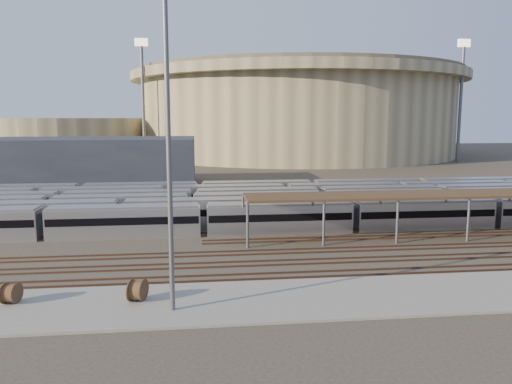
{
  "coord_description": "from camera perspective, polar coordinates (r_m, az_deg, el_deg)",
  "views": [
    {
      "loc": [
        -13.33,
        -52.02,
        14.29
      ],
      "look_at": [
        -5.81,
        12.0,
        4.6
      ],
      "focal_mm": 35.0,
      "sensor_mm": 36.0,
      "label": 1
    }
  ],
  "objects": [
    {
      "name": "ground",
      "position": [
        55.57,
        7.46,
        -6.43
      ],
      "size": [
        420.0,
        420.0,
        0.0
      ],
      "primitive_type": "plane",
      "color": "#383026",
      "rests_on": "ground"
    },
    {
      "name": "apron",
      "position": [
        40.51,
        5.73,
        -12.0
      ],
      "size": [
        50.0,
        9.0,
        0.2
      ],
      "primitive_type": "cube",
      "color": "gray",
      "rests_on": "ground"
    },
    {
      "name": "subway_trains",
      "position": [
        73.42,
        6.13,
        -1.29
      ],
      "size": [
        122.48,
        23.9,
        3.6
      ],
      "color": "#BCBDC1",
      "rests_on": "ground"
    },
    {
      "name": "inspection_shed",
      "position": [
        66.88,
        25.27,
        -0.27
      ],
      "size": [
        60.3,
        6.0,
        5.3
      ],
      "color": "#5A5A5F",
      "rests_on": "ground"
    },
    {
      "name": "empty_tracks",
      "position": [
        50.9,
        8.84,
        -7.76
      ],
      "size": [
        170.0,
        9.62,
        0.18
      ],
      "color": "#4C3323",
      "rests_on": "ground"
    },
    {
      "name": "stadium",
      "position": [
        195.82,
        4.64,
        9.16
      ],
      "size": [
        124.0,
        124.0,
        32.5
      ],
      "color": "tan",
      "rests_on": "ground"
    },
    {
      "name": "secondary_arena",
      "position": [
        188.05,
        -21.18,
        5.76
      ],
      "size": [
        56.0,
        56.0,
        14.0
      ],
      "primitive_type": "cylinder",
      "color": "tan",
      "rests_on": "ground"
    },
    {
      "name": "service_building",
      "position": [
        109.59,
        -18.11,
        3.26
      ],
      "size": [
        42.0,
        20.0,
        10.0
      ],
      "primitive_type": "cube",
      "color": "#1E232D",
      "rests_on": "ground"
    },
    {
      "name": "floodlight_0",
      "position": [
        163.0,
        -12.79,
        10.58
      ],
      "size": [
        4.0,
        1.0,
        38.4
      ],
      "color": "#5A5A5F",
      "rests_on": "ground"
    },
    {
      "name": "floodlight_2",
      "position": [
        173.48,
        22.37,
        10.02
      ],
      "size": [
        4.0,
        1.0,
        38.4
      ],
      "color": "#5A5A5F",
      "rests_on": "ground"
    },
    {
      "name": "floodlight_3",
      "position": [
        212.14,
        -5.9,
        10.22
      ],
      "size": [
        4.0,
        1.0,
        38.4
      ],
      "color": "#5A5A5F",
      "rests_on": "ground"
    },
    {
      "name": "cable_reel_west",
      "position": [
        40.32,
        -13.39,
        -10.85
      ],
      "size": [
        1.47,
        1.93,
        1.71
      ],
      "primitive_type": "cylinder",
      "rotation": [
        0.0,
        1.57,
        -0.34
      ],
      "color": "brown",
      "rests_on": "apron"
    },
    {
      "name": "cable_reel_east",
      "position": [
        43.08,
        -26.22,
        -10.33
      ],
      "size": [
        1.26,
        1.77,
        1.6
      ],
      "primitive_type": "cylinder",
      "rotation": [
        0.0,
        1.57,
        -0.25
      ],
      "color": "brown",
      "rests_on": "apron"
    },
    {
      "name": "yard_light_pole",
      "position": [
        35.77,
        -9.93,
        4.24
      ],
      "size": [
        0.82,
        0.36,
        22.79
      ],
      "color": "#5A5A5F",
      "rests_on": "apron"
    }
  ]
}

